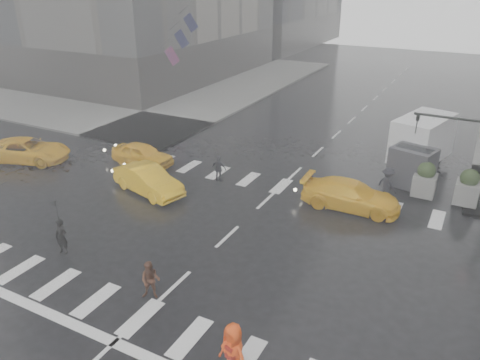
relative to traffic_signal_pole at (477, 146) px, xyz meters
The scene contains 17 objects.
ground 12.47m from the traffic_signal_pole, 138.36° to the right, with size 120.00×120.00×0.00m, color black.
sidewalk_nw 30.21m from the traffic_signal_pole, 161.58° to the left, with size 35.00×35.00×0.15m, color slate.
road_markings 12.47m from the traffic_signal_pole, 138.36° to the right, with size 18.00×48.00×0.01m, color silver, non-canonical shape.
traffic_signal_pole is the anchor object (origin of this frame).
planter_west 3.01m from the traffic_signal_pole, behind, with size 1.10×1.10×1.80m.
planter_mid 2.24m from the traffic_signal_pole, 91.76° to the left, with size 1.10×1.10×1.80m.
flag_cluster 26.38m from the traffic_signal_pole, 156.46° to the left, with size 2.87×3.06×4.69m.
pedestrian_black 19.01m from the traffic_signal_pole, 139.45° to the right, with size 1.06×1.08×2.43m.
pedestrian_brown 16.15m from the traffic_signal_pole, 125.83° to the right, with size 0.72×0.56×1.48m, color #4B291A.
pedestrian_orange 15.79m from the traffic_signal_pole, 108.59° to the right, with size 1.11×0.91×1.95m.
pedestrian_far_a 12.94m from the traffic_signal_pole, 166.31° to the right, with size 0.88×0.54×1.51m, color black.
pedestrian_far_b 4.43m from the traffic_signal_pole, 164.66° to the right, with size 1.14×0.63×1.77m, color black.
taxi_front 18.09m from the traffic_signal_pole, behind, with size 1.57×3.90×1.33m, color #FFB90D.
taxi_mid 16.25m from the traffic_signal_pole, 158.03° to the right, with size 1.51×4.32×1.42m, color #FFB90D.
taxi_rear 6.25m from the traffic_signal_pole, 151.18° to the right, with size 1.95×4.24×1.39m, color #FFB90D.
taxi_far 25.07m from the traffic_signal_pole, 166.41° to the right, with size 2.34×4.49×1.41m, color #FFB90D.
box_truck 4.67m from the traffic_signal_pole, 130.23° to the left, with size 2.22×5.91×3.14m.
Camera 1 is at (8.84, -15.49, 10.73)m, focal length 35.00 mm.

